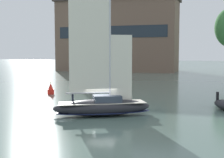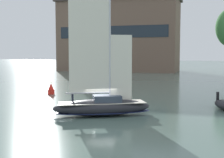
{
  "view_description": "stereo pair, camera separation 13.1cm",
  "coord_description": "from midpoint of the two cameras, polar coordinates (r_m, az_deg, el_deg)",
  "views": [
    {
      "loc": [
        9.42,
        -26.92,
        5.84
      ],
      "look_at": [
        0.0,
        3.0,
        3.16
      ],
      "focal_mm": 50.0,
      "sensor_mm": 36.0,
      "label": 1
    },
    {
      "loc": [
        9.55,
        -26.88,
        5.84
      ],
      "look_at": [
        0.0,
        3.0,
        3.16
      ],
      "focal_mm": 50.0,
      "sensor_mm": 36.0,
      "label": 2
    }
  ],
  "objects": [
    {
      "name": "sailboat_main",
      "position": [
        28.93,
        -1.9,
        -4.73
      ],
      "size": [
        9.24,
        6.53,
        12.52
      ],
      "color": "#232328",
      "rests_on": "ground"
    },
    {
      "name": "waterfront_building",
      "position": [
        99.21,
        1.02,
        7.97
      ],
      "size": [
        38.01,
        15.21,
        22.24
      ],
      "color": "brown",
      "rests_on": "ground"
    },
    {
      "name": "sailboat_moored_far_slip",
      "position": [
        71.65,
        -0.92,
        1.02
      ],
      "size": [
        7.17,
        8.93,
        12.45
      ],
      "color": "white",
      "rests_on": "ground"
    },
    {
      "name": "ground_plane",
      "position": [
        29.11,
        -1.92,
        -6.69
      ],
      "size": [
        400.0,
        400.0,
        0.0
      ],
      "primitive_type": "plane",
      "color": "slate"
    },
    {
      "name": "channel_buoy",
      "position": [
        44.5,
        -11.23,
        -1.87
      ],
      "size": [
        0.93,
        0.93,
        1.72
      ],
      "color": "red",
      "rests_on": "ground"
    }
  ]
}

